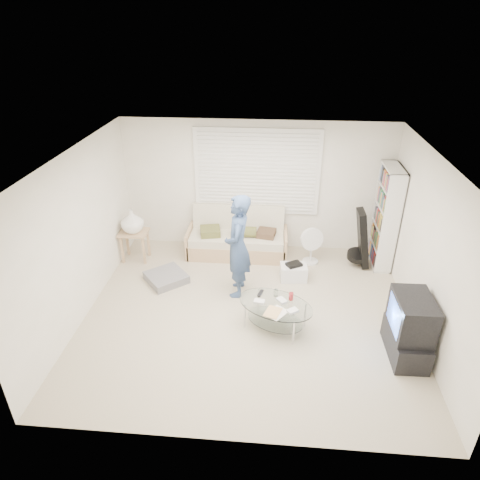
# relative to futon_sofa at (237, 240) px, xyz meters

# --- Properties ---
(ground) EXTENTS (5.00, 5.00, 0.00)m
(ground) POSITION_rel_futon_sofa_xyz_m (0.33, -1.87, -0.30)
(ground) COLOR tan
(ground) RESTS_ON ground
(room_shell) EXTENTS (5.02, 4.52, 2.51)m
(room_shell) POSITION_rel_futon_sofa_xyz_m (0.33, -1.39, 1.33)
(room_shell) COLOR silver
(room_shell) RESTS_ON ground
(window_blinds) EXTENTS (2.32, 0.08, 1.62)m
(window_blinds) POSITION_rel_futon_sofa_xyz_m (0.33, 0.33, 1.25)
(window_blinds) COLOR silver
(window_blinds) RESTS_ON ground
(futon_sofa) EXTENTS (1.89, 0.76, 0.92)m
(futon_sofa) POSITION_rel_futon_sofa_xyz_m (0.00, 0.00, 0.00)
(futon_sofa) COLOR tan
(futon_sofa) RESTS_ON ground
(grey_floor_pillow) EXTENTS (0.86, 0.86, 0.14)m
(grey_floor_pillow) POSITION_rel_futon_sofa_xyz_m (-1.15, -1.07, -0.23)
(grey_floor_pillow) COLOR slate
(grey_floor_pillow) RESTS_ON ground
(side_table) EXTENTS (0.51, 0.41, 1.02)m
(side_table) POSITION_rel_futon_sofa_xyz_m (-1.89, -0.38, 0.45)
(side_table) COLOR tan
(side_table) RESTS_ON ground
(bookshelf) EXTENTS (0.29, 0.79, 1.87)m
(bookshelf) POSITION_rel_futon_sofa_xyz_m (2.66, -0.11, 0.63)
(bookshelf) COLOR white
(bookshelf) RESTS_ON ground
(guitar_case) EXTENTS (0.39, 0.40, 1.08)m
(guitar_case) POSITION_rel_futon_sofa_xyz_m (2.28, -0.25, 0.18)
(guitar_case) COLOR black
(guitar_case) RESTS_ON ground
(floor_fan) EXTENTS (0.45, 0.29, 0.72)m
(floor_fan) POSITION_rel_futon_sofa_xyz_m (1.39, -0.21, 0.12)
(floor_fan) COLOR white
(floor_fan) RESTS_ON ground
(storage_bin) EXTENTS (0.48, 0.36, 0.32)m
(storage_bin) POSITION_rel_futon_sofa_xyz_m (1.06, -0.81, -0.16)
(storage_bin) COLOR white
(storage_bin) RESTS_ON ground
(tv_unit) EXTENTS (0.48, 0.86, 0.92)m
(tv_unit) POSITION_rel_futon_sofa_xyz_m (2.53, -2.56, 0.15)
(tv_unit) COLOR black
(tv_unit) RESTS_ON ground
(coffee_table) EXTENTS (1.32, 1.11, 0.54)m
(coffee_table) POSITION_rel_futon_sofa_xyz_m (0.76, -2.14, 0.03)
(coffee_table) COLOR silver
(coffee_table) RESTS_ON ground
(standing_person) EXTENTS (0.42, 0.64, 1.74)m
(standing_person) POSITION_rel_futon_sofa_xyz_m (0.13, -1.28, 0.57)
(standing_person) COLOR navy
(standing_person) RESTS_ON ground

